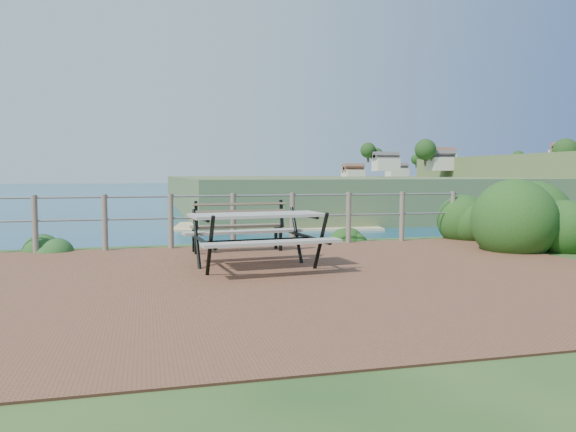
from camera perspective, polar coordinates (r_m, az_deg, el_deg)
name	(u,v)px	position (r m, az deg, el deg)	size (l,w,h in m)	color
ground	(272,280)	(7.38, -1.60, -6.49)	(10.00, 7.00, 0.12)	brown
ocean	(150,177)	(207.09, -13.85, 3.82)	(1200.00, 1200.00, 0.00)	#146E7C
safety_railing	(233,217)	(10.58, -5.59, -0.09)	(9.40, 0.10, 1.00)	#6B5B4C
distant_bay	(556,180)	(272.91, 25.58, 3.29)	(290.00, 232.36, 24.00)	#516432
picnic_table	(257,235)	(8.06, -3.15, -1.93)	(1.95, 1.63, 0.80)	gray
park_bench	(237,218)	(9.88, -5.18, -0.25)	(1.63, 0.48, 0.91)	brown
shrub_right_front	(524,249)	(11.20, 22.88, -3.12)	(1.64, 1.64, 2.32)	#144315
shrub_right_edge	(471,239)	(12.45, 18.10, -2.27)	(1.25, 1.25, 1.78)	#144315
shrub_lip_west	(53,251)	(10.92, -22.75, -3.29)	(0.75, 0.75, 0.48)	#23501E
shrub_lip_east	(347,239)	(11.96, 6.02, -2.35)	(0.69, 0.69, 0.40)	#144315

